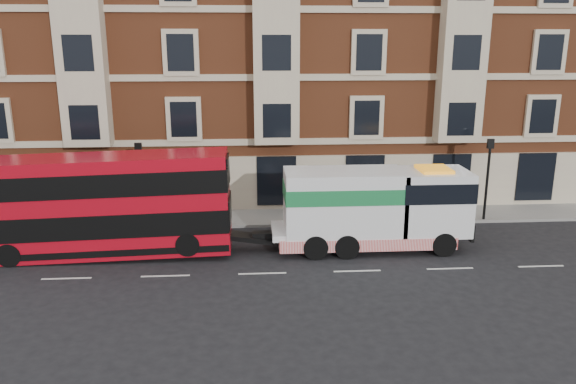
# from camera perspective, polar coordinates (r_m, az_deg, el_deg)

# --- Properties ---
(ground) EXTENTS (120.00, 120.00, 0.00)m
(ground) POSITION_cam_1_polar(r_m,az_deg,el_deg) (23.67, -2.63, -8.27)
(ground) COLOR black
(ground) RESTS_ON ground
(sidewalk) EXTENTS (90.00, 3.00, 0.15)m
(sidewalk) POSITION_cam_1_polar(r_m,az_deg,el_deg) (30.68, -2.92, -2.60)
(sidewalk) COLOR slate
(sidewalk) RESTS_ON ground
(victorian_terrace) EXTENTS (45.00, 12.00, 20.40)m
(victorian_terrace) POSITION_cam_1_polar(r_m,az_deg,el_deg) (36.75, -2.51, 16.12)
(victorian_terrace) COLOR brown
(victorian_terrace) RESTS_ON ground
(lamp_post_west) EXTENTS (0.35, 0.15, 4.35)m
(lamp_post_west) POSITION_cam_1_polar(r_m,az_deg,el_deg) (29.28, -14.77, 1.34)
(lamp_post_west) COLOR black
(lamp_post_west) RESTS_ON sidewalk
(lamp_post_east) EXTENTS (0.35, 0.15, 4.35)m
(lamp_post_east) POSITION_cam_1_polar(r_m,az_deg,el_deg) (31.26, 19.64, 1.80)
(lamp_post_east) COLOR black
(lamp_post_east) RESTS_ON sidewalk
(double_decker_bus) EXTENTS (11.23, 2.58, 4.55)m
(double_decker_bus) POSITION_cam_1_polar(r_m,az_deg,el_deg) (26.19, -18.33, -1.14)
(double_decker_bus) COLOR #AF0918
(double_decker_bus) RESTS_ON ground
(tow_truck) EXTENTS (8.99, 2.66, 3.75)m
(tow_truck) POSITION_cam_1_polar(r_m,az_deg,el_deg) (26.01, 8.40, -1.60)
(tow_truck) COLOR silver
(tow_truck) RESTS_ON ground
(pedestrian) EXTENTS (0.67, 0.50, 1.68)m
(pedestrian) POSITION_cam_1_polar(r_m,az_deg,el_deg) (32.60, -23.55, -1.12)
(pedestrian) COLOR black
(pedestrian) RESTS_ON sidewalk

